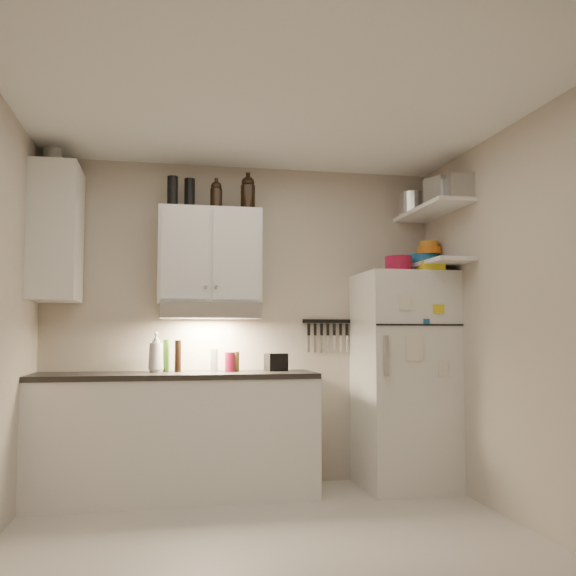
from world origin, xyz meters
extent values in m
cube|color=beige|center=(0.00, 0.00, -0.01)|extent=(3.20, 3.00, 0.02)
cube|color=white|center=(0.00, 0.00, 2.61)|extent=(3.20, 3.00, 0.02)
cube|color=#BDB1A1|center=(0.00, 1.51, 1.30)|extent=(3.20, 0.02, 2.60)
cube|color=#BDB1A1|center=(1.61, 0.00, 1.30)|extent=(0.02, 3.00, 2.60)
cube|color=white|center=(-0.55, 1.20, 0.44)|extent=(2.10, 0.60, 0.88)
cube|color=black|center=(-0.55, 1.20, 0.90)|extent=(2.10, 0.62, 0.04)
cube|color=white|center=(-0.30, 1.33, 1.83)|extent=(0.80, 0.33, 0.75)
cube|color=white|center=(-1.44, 1.20, 1.95)|extent=(0.33, 0.55, 1.00)
cube|color=silver|center=(-0.30, 1.27, 1.39)|extent=(0.76, 0.46, 0.12)
cube|color=white|center=(1.25, 1.16, 0.85)|extent=(0.70, 0.68, 1.70)
cube|color=white|center=(1.45, 1.02, 2.20)|extent=(0.30, 0.95, 0.03)
cube|color=white|center=(1.45, 1.02, 1.76)|extent=(0.30, 0.95, 0.03)
cube|color=black|center=(0.70, 1.49, 1.32)|extent=(0.42, 0.02, 0.03)
cylinder|color=maroon|center=(1.17, 1.04, 1.76)|extent=(0.26, 0.26, 0.12)
cube|color=yellow|center=(1.39, 0.93, 1.74)|extent=(0.21, 0.24, 0.07)
cylinder|color=silver|center=(1.36, 1.13, 1.74)|extent=(0.07, 0.07, 0.09)
cylinder|color=silver|center=(1.39, 1.25, 2.30)|extent=(0.29, 0.29, 0.17)
cube|color=#AAAAAD|center=(1.49, 0.91, 2.32)|extent=(0.27, 0.26, 0.22)
cube|color=#AAAAAD|center=(1.53, 0.69, 2.31)|extent=(0.22, 0.22, 0.19)
cylinder|color=#185688|center=(1.48, 1.26, 1.82)|extent=(0.24, 0.24, 0.10)
cylinder|color=orange|center=(1.51, 1.21, 1.90)|extent=(0.19, 0.19, 0.06)
cylinder|color=orange|center=(1.51, 1.21, 1.95)|extent=(0.15, 0.15, 0.05)
cylinder|color=#185688|center=(1.40, 1.09, 1.80)|extent=(0.23, 0.23, 0.05)
cylinder|color=black|center=(-0.46, 1.34, 2.32)|extent=(0.10, 0.10, 0.24)
cylinder|color=black|center=(-0.59, 1.28, 2.32)|extent=(0.09, 0.09, 0.24)
cylinder|color=silver|center=(-1.49, 1.26, 2.54)|extent=(0.15, 0.15, 0.18)
imported|color=white|center=(-0.70, 1.28, 1.09)|extent=(0.15, 0.15, 0.34)
cylinder|color=brown|center=(-0.09, 1.27, 1.00)|extent=(0.06, 0.06, 0.15)
cylinder|color=#3D6D1B|center=(-0.62, 1.33, 1.04)|extent=(0.05, 0.05, 0.25)
cylinder|color=black|center=(-0.54, 1.27, 1.04)|extent=(0.05, 0.05, 0.24)
cylinder|color=silver|center=(-0.26, 1.27, 1.01)|extent=(0.07, 0.07, 0.17)
cylinder|color=maroon|center=(-0.14, 1.23, 1.00)|extent=(0.10, 0.10, 0.15)
cube|color=black|center=(0.23, 1.28, 0.99)|extent=(0.19, 0.15, 0.14)
camera|label=1|loc=(-0.67, -3.73, 1.20)|focal=40.00mm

